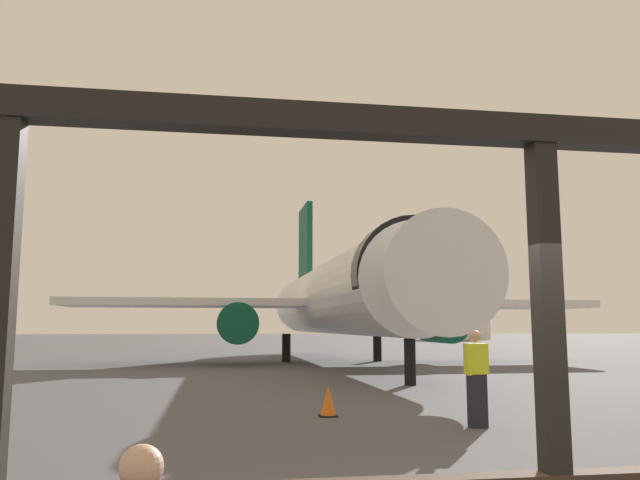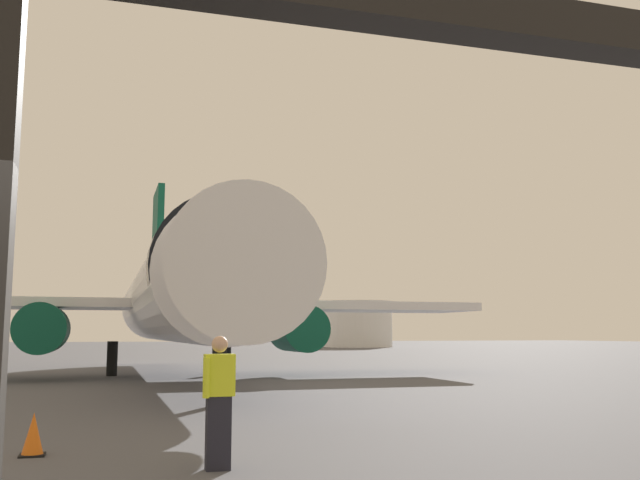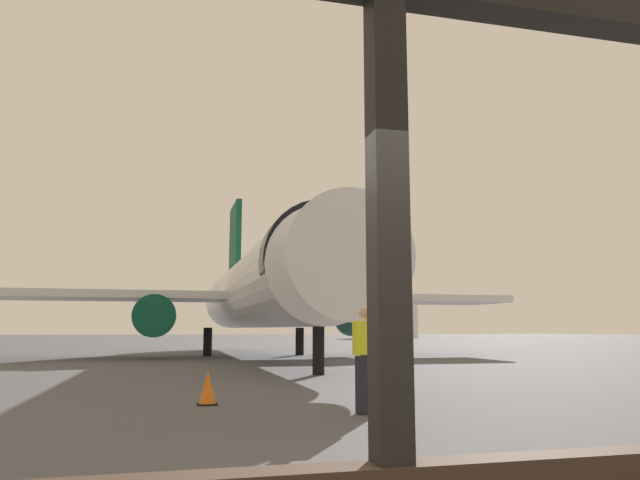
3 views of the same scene
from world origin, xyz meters
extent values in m
plane|color=#4C4C51|center=(0.00, 40.00, 0.00)|extent=(220.00, 220.00, 0.00)
cube|color=black|center=(0.00, 0.00, 1.68)|extent=(0.20, 0.20, 3.37)
cylinder|color=silver|center=(3.27, 26.83, 3.24)|extent=(3.62, 26.34, 3.62)
cone|color=silver|center=(3.27, 12.36, 3.24)|extent=(3.44, 2.60, 3.44)
cylinder|color=black|center=(3.27, 14.26, 3.39)|extent=(3.69, 0.90, 3.69)
cube|color=silver|center=(-3.83, 27.12, 2.94)|extent=(12.39, 4.20, 0.36)
cube|color=silver|center=(10.37, 27.12, 2.94)|extent=(12.39, 4.20, 0.36)
cylinder|color=#0C4C38|center=(-1.74, 25.72, 1.94)|extent=(1.90, 3.20, 1.90)
cylinder|color=#0C4C38|center=(8.28, 25.72, 1.94)|extent=(1.90, 3.20, 1.90)
cube|color=#0C4C38|center=(3.27, 38.50, 7.45)|extent=(0.36, 4.40, 5.20)
cylinder|color=black|center=(3.27, 14.56, 0.72)|extent=(0.36, 0.36, 1.43)
cylinder|color=black|center=(0.87, 28.12, 0.72)|extent=(0.44, 0.44, 1.43)
cylinder|color=black|center=(5.67, 28.12, 0.72)|extent=(0.44, 0.44, 1.43)
cube|color=black|center=(1.98, 6.30, 0.47)|extent=(0.32, 0.20, 0.95)
cube|color=yellow|center=(1.98, 6.30, 1.23)|extent=(0.40, 0.22, 0.55)
sphere|color=tan|center=(1.98, 6.30, 1.63)|extent=(0.22, 0.22, 0.22)
cylinder|color=yellow|center=(2.18, 6.44, 1.20)|extent=(0.09, 0.09, 0.52)
cylinder|color=yellow|center=(1.79, 6.15, 1.20)|extent=(0.09, 0.09, 0.52)
cone|color=orange|center=(-0.44, 8.15, 0.31)|extent=(0.32, 0.32, 0.62)
cube|color=black|center=(-0.44, 8.15, 0.01)|extent=(0.36, 0.36, 0.03)
cylinder|color=white|center=(31.58, 82.83, 2.91)|extent=(8.71, 8.71, 5.81)
camera|label=1|loc=(-2.73, -5.01, 1.82)|focal=36.02mm
camera|label=2|loc=(0.49, -3.28, 1.78)|focal=39.92mm
camera|label=3|loc=(-1.22, -3.19, 1.37)|focal=33.57mm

